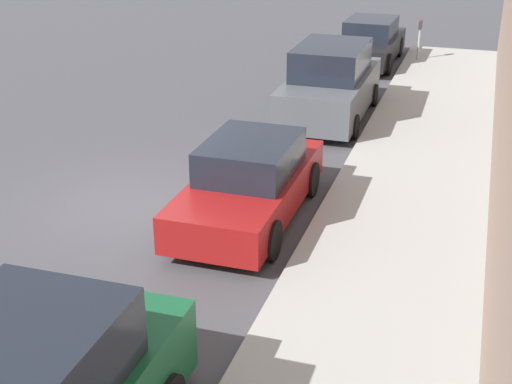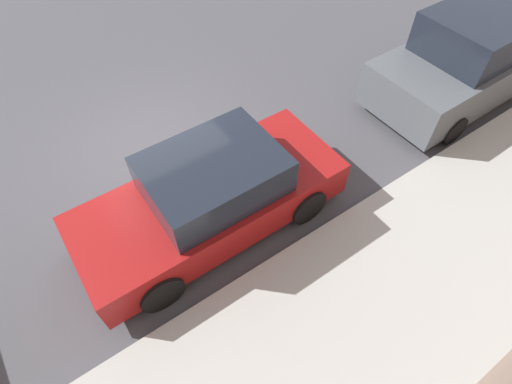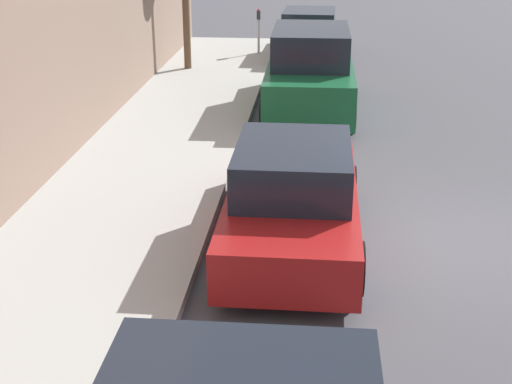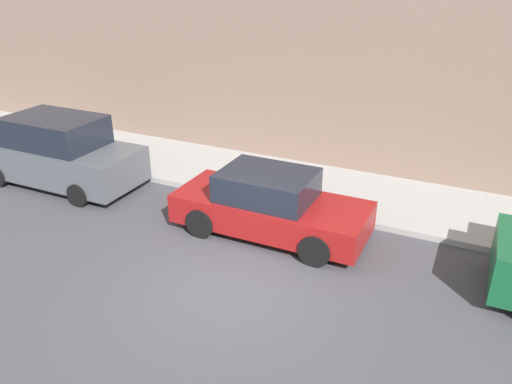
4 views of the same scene
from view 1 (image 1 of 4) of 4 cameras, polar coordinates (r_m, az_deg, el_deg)
ground_plane at (r=14.27m, az=-9.45°, el=-1.16°), size 60.00×60.00×0.00m
sidewalk at (r=12.89m, az=11.04°, el=-3.75°), size 3.10×32.00×0.15m
parked_sedan_third at (r=13.34m, az=-0.53°, el=0.75°), size 1.92×4.50×1.54m
parked_suv_fourth at (r=19.28m, az=5.96°, el=8.60°), size 2.08×4.81×1.98m
parked_sedan_fifth at (r=25.57m, az=9.09°, el=11.71°), size 1.92×4.55×1.54m
parking_meter_far at (r=25.86m, az=12.95°, el=12.16°), size 0.11×0.15×1.37m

